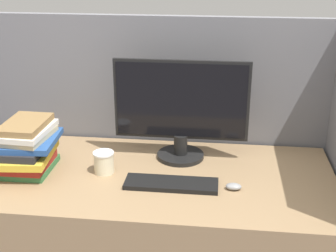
% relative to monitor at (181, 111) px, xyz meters
% --- Properties ---
extents(cubicle_panel_rear, '(1.97, 0.04, 1.41)m').
position_rel_monitor_xyz_m(cubicle_panel_rear, '(-0.08, 0.23, -0.30)').
color(cubicle_panel_rear, slate).
rests_on(cubicle_panel_rear, ground_plane).
extents(desk, '(1.57, 0.77, 0.77)m').
position_rel_monitor_xyz_m(desk, '(-0.08, -0.20, -0.62)').
color(desk, '#937551').
rests_on(desk, ground_plane).
extents(monitor, '(0.63, 0.22, 0.48)m').
position_rel_monitor_xyz_m(monitor, '(0.00, 0.00, 0.00)').
color(monitor, black).
rests_on(monitor, desk).
extents(keyboard, '(0.40, 0.12, 0.02)m').
position_rel_monitor_xyz_m(keyboard, '(-0.01, -0.29, -0.23)').
color(keyboard, black).
rests_on(keyboard, desk).
extents(mouse, '(0.07, 0.04, 0.03)m').
position_rel_monitor_xyz_m(mouse, '(0.25, -0.29, -0.22)').
color(mouse, gray).
rests_on(mouse, desk).
extents(coffee_cup, '(0.09, 0.09, 0.10)m').
position_rel_monitor_xyz_m(coffee_cup, '(-0.33, -0.20, -0.19)').
color(coffee_cup, beige).
rests_on(coffee_cup, desk).
extents(book_stack, '(0.26, 0.32, 0.23)m').
position_rel_monitor_xyz_m(book_stack, '(-0.67, -0.22, -0.12)').
color(book_stack, '#38723F').
rests_on(book_stack, desk).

